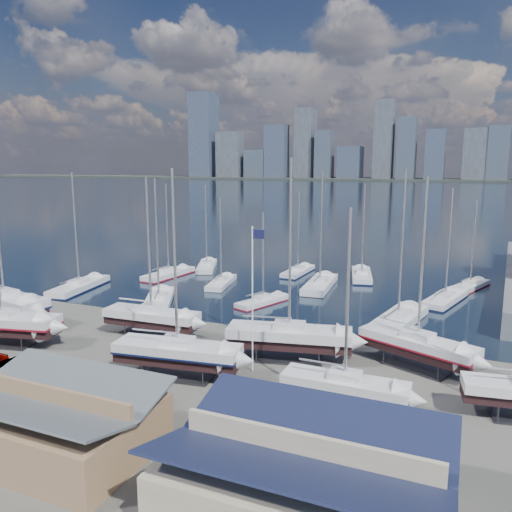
% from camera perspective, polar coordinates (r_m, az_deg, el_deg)
% --- Properties ---
extents(ground, '(1400.00, 1400.00, 0.00)m').
position_cam_1_polar(ground, '(46.52, -7.69, -11.47)').
color(ground, '#605E59').
rests_on(ground, ground).
extents(water, '(1400.00, 600.00, 0.40)m').
position_cam_1_polar(water, '(348.17, 19.43, 6.88)').
color(water, '#19263B').
rests_on(water, ground).
extents(far_shore, '(1400.00, 80.00, 2.20)m').
position_cam_1_polar(far_shore, '(607.64, 21.10, 8.12)').
color(far_shore, '#2D332D').
rests_on(far_shore, ground).
extents(skyline, '(639.14, 43.80, 107.69)m').
position_cam_1_polar(skyline, '(601.93, 20.55, 11.76)').
color(skyline, '#475166').
rests_on(skyline, far_shore).
extents(shed_grey, '(12.60, 8.40, 4.17)m').
position_cam_1_polar(shed_grey, '(34.15, -22.16, -16.63)').
color(shed_grey, '#8C6B4C').
rests_on(shed_grey, ground).
extents(shed_blue, '(13.65, 9.45, 4.71)m').
position_cam_1_polar(shed_blue, '(26.45, 5.64, -23.68)').
color(shed_blue, '#BFB293').
rests_on(shed_blue, ground).
extents(sailboat_cradle_0, '(12.63, 5.50, 19.48)m').
position_cam_1_polar(sailboat_cradle_0, '(62.31, -26.81, -4.69)').
color(sailboat_cradle_0, '#2D2D33').
rests_on(sailboat_cradle_0, ground).
extents(sailboat_cradle_1, '(11.60, 5.55, 17.92)m').
position_cam_1_polar(sailboat_cradle_1, '(54.53, -27.01, -6.83)').
color(sailboat_cradle_1, '#2D2D33').
rests_on(sailboat_cradle_1, ground).
extents(sailboat_cradle_2, '(10.03, 3.21, 16.17)m').
position_cam_1_polar(sailboat_cradle_2, '(51.91, -11.86, -6.83)').
color(sailboat_cradle_2, '#2D2D33').
rests_on(sailboat_cradle_2, ground).
extents(sailboat_cradle_3, '(10.88, 4.39, 17.01)m').
position_cam_1_polar(sailboat_cradle_3, '(42.03, -8.97, -10.82)').
color(sailboat_cradle_3, '#2D2D33').
rests_on(sailboat_cradle_3, ground).
extents(sailboat_cradle_4, '(11.44, 5.34, 17.86)m').
position_cam_1_polar(sailboat_cradle_4, '(45.11, 3.81, -9.15)').
color(sailboat_cradle_4, '#2D2D33').
rests_on(sailboat_cradle_4, ground).
extents(sailboat_cradle_5, '(8.90, 2.52, 14.50)m').
position_cam_1_polar(sailboat_cradle_5, '(36.49, 10.10, -14.47)').
color(sailboat_cradle_5, '#2D2D33').
rests_on(sailboat_cradle_5, ground).
extents(sailboat_cradle_6, '(10.46, 6.60, 16.39)m').
position_cam_1_polar(sailboat_cradle_6, '(45.30, 17.96, -9.68)').
color(sailboat_cradle_6, '#2D2D33').
rests_on(sailboat_cradle_6, ground).
extents(sailboat_moored_0, '(5.08, 11.78, 17.06)m').
position_cam_1_polar(sailboat_moored_0, '(74.03, -19.54, -3.47)').
color(sailboat_moored_0, black).
rests_on(sailboat_moored_0, water).
extents(sailboat_moored_1, '(3.98, 10.37, 15.11)m').
position_cam_1_polar(sailboat_moored_1, '(79.06, -9.95, -2.17)').
color(sailboat_moored_1, black).
rests_on(sailboat_moored_1, water).
extents(sailboat_moored_2, '(6.35, 10.01, 14.69)m').
position_cam_1_polar(sailboat_moored_2, '(84.14, -5.64, -1.30)').
color(sailboat_moored_2, black).
rests_on(sailboat_moored_2, water).
extents(sailboat_moored_3, '(7.86, 11.17, 16.45)m').
position_cam_1_polar(sailboat_moored_3, '(63.79, -11.02, -5.23)').
color(sailboat_moored_3, black).
rests_on(sailboat_moored_3, water).
extents(sailboat_moored_4, '(4.13, 9.07, 13.22)m').
position_cam_1_polar(sailboat_moored_4, '(72.56, -3.99, -3.15)').
color(sailboat_moored_4, black).
rests_on(sailboat_moored_4, water).
extents(sailboat_moored_5, '(3.02, 9.30, 13.73)m').
position_cam_1_polar(sailboat_moored_5, '(80.19, 4.82, -1.88)').
color(sailboat_moored_5, black).
rests_on(sailboat_moored_5, water).
extents(sailboat_moored_6, '(5.02, 8.42, 12.17)m').
position_cam_1_polar(sailboat_moored_6, '(62.81, 0.81, -5.28)').
color(sailboat_moored_6, black).
rests_on(sailboat_moored_6, water).
extents(sailboat_moored_7, '(4.00, 11.53, 17.11)m').
position_cam_1_polar(sailboat_moored_7, '(71.44, 7.31, -3.43)').
color(sailboat_moored_7, black).
rests_on(sailboat_moored_7, water).
extents(sailboat_moored_8, '(5.09, 10.58, 15.25)m').
position_cam_1_polar(sailboat_moored_8, '(78.66, 11.97, -2.31)').
color(sailboat_moored_8, black).
rests_on(sailboat_moored_8, water).
extents(sailboat_moored_9, '(5.53, 12.13, 17.69)m').
position_cam_1_polar(sailboat_moored_9, '(57.06, 15.92, -7.28)').
color(sailboat_moored_9, black).
rests_on(sailboat_moored_9, water).
extents(sailboat_moored_10, '(5.45, 10.53, 15.17)m').
position_cam_1_polar(sailboat_moored_10, '(67.88, 20.80, -4.77)').
color(sailboat_moored_10, black).
rests_on(sailboat_moored_10, water).
extents(sailboat_moored_11, '(5.44, 9.02, 13.05)m').
position_cam_1_polar(sailboat_moored_11, '(76.76, 23.27, -3.25)').
color(sailboat_moored_11, black).
rests_on(sailboat_moored_11, water).
extents(car_b, '(4.77, 1.81, 1.55)m').
position_cam_1_polar(car_b, '(45.97, -25.27, -11.64)').
color(car_b, gray).
rests_on(car_b, ground).
extents(car_c, '(2.76, 5.31, 1.43)m').
position_cam_1_polar(car_c, '(38.00, -14.03, -15.70)').
color(car_c, gray).
rests_on(car_c, ground).
extents(car_d, '(3.50, 5.62, 1.52)m').
position_cam_1_polar(car_d, '(36.46, -14.07, -16.80)').
color(car_d, gray).
rests_on(car_d, ground).
extents(flagpole, '(1.09, 0.12, 12.38)m').
position_cam_1_polar(flagpole, '(41.04, -0.30, -3.84)').
color(flagpole, white).
rests_on(flagpole, ground).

